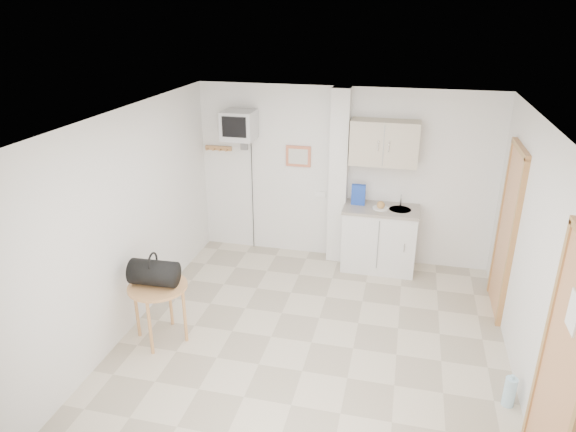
% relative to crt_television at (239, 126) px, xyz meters
% --- Properties ---
extents(ground, '(4.50, 4.50, 0.00)m').
position_rel_crt_television_xyz_m(ground, '(1.45, -2.02, -1.94)').
color(ground, beige).
rests_on(ground, ground).
extents(room_envelope, '(4.24, 4.54, 2.55)m').
position_rel_crt_television_xyz_m(room_envelope, '(1.69, -1.93, -0.40)').
color(room_envelope, white).
rests_on(room_envelope, ground).
extents(kitchenette, '(1.03, 0.58, 2.10)m').
position_rel_crt_television_xyz_m(kitchenette, '(2.02, -0.02, -1.13)').
color(kitchenette, silver).
rests_on(kitchenette, ground).
extents(crt_television, '(0.44, 0.45, 2.15)m').
position_rel_crt_television_xyz_m(crt_television, '(0.00, 0.00, 0.00)').
color(crt_television, slate).
rests_on(crt_television, ground).
extents(round_table, '(0.64, 0.64, 0.68)m').
position_rel_crt_television_xyz_m(round_table, '(-0.20, -2.33, -1.34)').
color(round_table, '#AC7D44').
rests_on(round_table, ground).
extents(duffel_bag, '(0.52, 0.30, 0.38)m').
position_rel_crt_television_xyz_m(duffel_bag, '(-0.24, -2.31, -1.11)').
color(duffel_bag, black).
rests_on(duffel_bag, round_table).
extents(water_bottle, '(0.11, 0.11, 0.34)m').
position_rel_crt_television_xyz_m(water_bottle, '(3.43, -2.54, -1.78)').
color(water_bottle, '#A9D5EB').
rests_on(water_bottle, ground).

